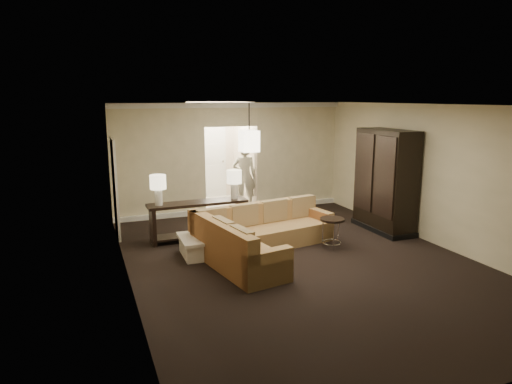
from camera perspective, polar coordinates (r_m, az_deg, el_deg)
name	(u,v)px	position (r m, az deg, el deg)	size (l,w,h in m)	color
ground	(301,262)	(8.42, 5.65, -8.66)	(8.00, 8.00, 0.00)	black
wall_back	(232,158)	(11.70, -3.06, 4.25)	(6.00, 0.04, 2.80)	beige
wall_front	(493,261)	(4.94, 27.50, -7.70)	(6.00, 0.04, 2.80)	beige
wall_left	(126,200)	(7.21, -15.93, -0.95)	(0.04, 8.00, 2.80)	beige
wall_right	(438,176)	(9.75, 21.78, 1.90)	(0.04, 8.00, 2.80)	beige
ceiling	(304,105)	(7.89, 6.06, 10.76)	(6.00, 8.00, 0.02)	silver
crown_molding	(232,105)	(11.55, -3.05, 10.77)	(6.00, 0.10, 0.12)	silver
baseboard	(233,209)	(11.90, -2.91, -2.19)	(6.00, 0.10, 0.12)	silver
side_door	(115,188)	(10.02, -17.18, 0.43)	(0.05, 0.90, 2.10)	silver
foyer	(217,156)	(12.98, -4.90, 4.53)	(1.44, 2.02, 2.80)	beige
sectional_sofa	(259,237)	(8.67, 0.32, -5.61)	(2.97, 2.66, 0.86)	brown
coffee_table	(204,245)	(8.73, -6.46, -6.62)	(0.94, 0.94, 0.38)	white
console_table	(198,217)	(9.61, -7.23, -3.10)	(2.09, 0.53, 0.80)	black
armoire	(385,183)	(10.44, 15.83, 1.11)	(0.67, 1.56, 2.25)	black
drink_table	(332,227)	(9.12, 9.47, -4.30)	(0.48, 0.48, 0.60)	black
table_lamp_left	(158,185)	(9.27, -12.15, 0.84)	(0.32, 0.32, 0.62)	silver
table_lamp_right	(234,180)	(9.68, -2.75, 1.56)	(0.32, 0.32, 0.62)	silver
pendant_light	(249,141)	(10.41, -0.85, 6.39)	(0.38, 0.38, 1.09)	black
person	(244,173)	(12.19, -1.46, 2.45)	(0.69, 0.46, 1.91)	beige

